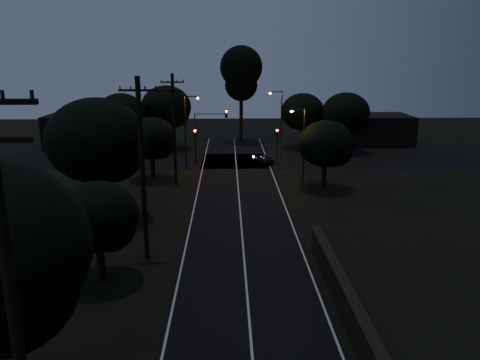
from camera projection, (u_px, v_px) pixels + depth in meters
name	position (u px, v px, depth m)	size (l,w,h in m)	color
road_surface	(238.00, 186.00, 44.69)	(60.00, 70.00, 0.03)	black
utility_pole_near	(14.00, 315.00, 10.94)	(2.20, 0.30, 12.00)	black
utility_pole_mid	(142.00, 167.00, 27.48)	(2.20, 0.30, 11.00)	black
utility_pole_far	(174.00, 128.00, 43.96)	(2.20, 0.30, 10.50)	black
tree_left_b	(100.00, 218.00, 24.99)	(4.46, 4.46, 5.66)	black
tree_left_c	(100.00, 143.00, 33.93)	(7.29, 7.29, 9.21)	black
tree_left_d	(153.00, 140.00, 46.11)	(4.91, 4.91, 6.23)	black
tree_far_nw	(168.00, 108.00, 61.17)	(6.56, 6.56, 8.30)	black
tree_far_w	(123.00, 115.00, 57.29)	(5.99, 5.99, 7.64)	black
tree_far_ne	(304.00, 113.00, 61.82)	(5.75, 5.75, 7.27)	black
tree_far_e	(348.00, 114.00, 58.99)	(5.98, 5.98, 7.59)	black
tree_right_a	(328.00, 145.00, 42.64)	(5.05, 5.05, 6.41)	black
tall_pine	(241.00, 73.00, 65.26)	(5.91, 5.91, 13.43)	black
building_left	(88.00, 130.00, 63.76)	(10.00, 8.00, 4.40)	black
building_right	(376.00, 129.00, 65.81)	(9.00, 7.00, 4.00)	black
signal_left	(195.00, 140.00, 52.39)	(0.28, 0.35, 4.10)	black
signal_right	(277.00, 140.00, 52.63)	(0.28, 0.35, 4.10)	black
signal_mast	(210.00, 127.00, 52.05)	(3.70, 0.35, 6.25)	black
streetlight_a	(187.00, 127.00, 49.99)	(1.66, 0.26, 8.00)	black
streetlight_b	(280.00, 119.00, 56.06)	(1.66, 0.26, 8.00)	black
streetlight_c	(302.00, 143.00, 42.63)	(1.46, 0.26, 7.50)	black
car	(264.00, 159.00, 53.78)	(1.28, 3.19, 1.09)	black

